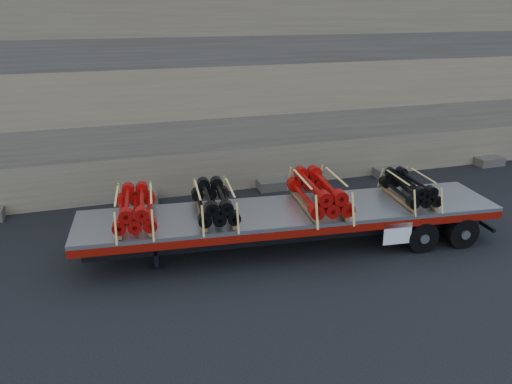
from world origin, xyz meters
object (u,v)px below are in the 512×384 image
trailer (291,228)px  bundle_rear (409,189)px  bundle_midrear (319,193)px  bundle_front (135,209)px  bundle_midfront (214,203)px

trailer → bundle_rear: (3.57, -0.35, 0.95)m
trailer → bundle_midrear: 1.29m
bundle_front → bundle_midrear: size_ratio=0.89×
bundle_midrear → bundle_front: bearing=-180.0°
trailer → bundle_front: bearing=180.0°
bundle_rear → bundle_midfront: bearing=180.0°
bundle_rear → bundle_midrear: bearing=180.0°
bundle_midrear → trailer: bearing=-180.0°
trailer → bundle_midrear: bundle_midrear is taller
trailer → bundle_midfront: (-2.17, 0.21, 0.98)m
bundle_front → bundle_midfront: bearing=0.0°
bundle_rear → trailer: bearing=-180.0°
trailer → bundle_front: 4.39m
bundle_midrear → bundle_rear: bearing=0.0°
bundle_front → bundle_midrear: 5.07m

